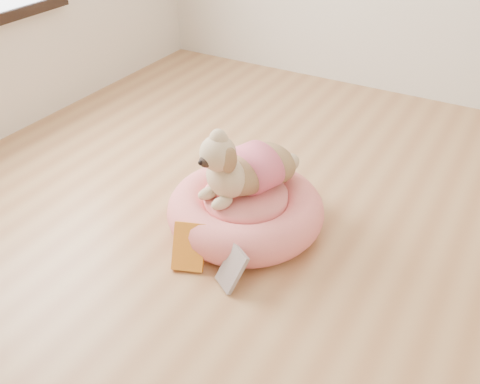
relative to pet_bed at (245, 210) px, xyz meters
The scene contains 5 objects.
floor 0.52m from the pet_bed, 49.76° to the right, with size 4.50×4.50×0.00m, color #AA7347.
pet_bed is the anchor object (origin of this frame).
dog 0.27m from the pet_bed, 142.17° to the left, with size 0.33×0.48×0.35m, color brown, non-canonical shape.
book_yellow 0.35m from the pet_bed, 102.18° to the right, with size 0.13×0.03×0.20m, color yellow.
book_white 0.39m from the pet_bed, 68.63° to the right, with size 0.11×0.02×0.17m, color white.
Camera 1 is at (0.63, -1.33, 1.51)m, focal length 40.00 mm.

